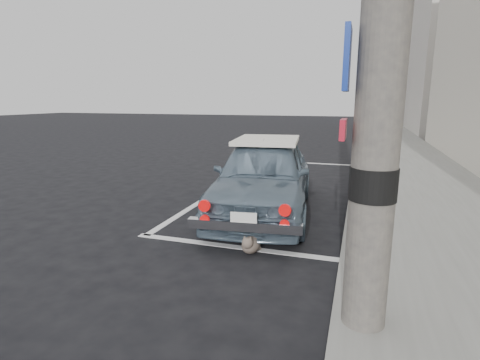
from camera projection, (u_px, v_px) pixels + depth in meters
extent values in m
plane|color=black|center=(217.00, 231.00, 5.55)|extent=(80.00, 80.00, 0.00)
cube|color=slate|center=(433.00, 209.00, 6.44)|extent=(2.80, 40.00, 0.15)
cube|color=red|center=(454.00, 17.00, 12.48)|extent=(0.10, 2.00, 1.60)
cube|color=beige|center=(447.00, 62.00, 21.40)|extent=(3.50, 10.00, 8.00)
cube|color=silver|center=(239.00, 247.00, 4.94)|extent=(3.00, 0.12, 0.01)
cube|color=silver|center=(310.00, 163.00, 11.45)|extent=(3.00, 0.12, 0.01)
cube|color=silver|center=(228.00, 184.00, 8.61)|extent=(0.12, 7.00, 0.01)
cylinder|color=black|center=(373.00, 184.00, 2.80)|extent=(0.36, 0.36, 0.25)
cube|color=navy|center=(347.00, 59.00, 2.68)|extent=(0.04, 0.35, 0.45)
cube|color=red|center=(343.00, 129.00, 2.79)|extent=(0.04, 0.30, 0.15)
cube|color=white|center=(342.00, 129.00, 2.79)|extent=(0.02, 0.16, 0.08)
imported|color=slate|center=(264.00, 176.00, 6.35)|extent=(1.95, 3.92, 1.28)
cube|color=silver|center=(267.00, 140.00, 6.59)|extent=(1.22, 1.55, 0.07)
cube|color=silver|center=(244.00, 226.00, 4.64)|extent=(1.44, 0.29, 0.12)
cube|color=white|center=(244.00, 219.00, 4.58)|extent=(0.33, 0.06, 0.17)
cylinder|color=red|center=(204.00, 206.00, 4.66)|extent=(0.15, 0.06, 0.15)
cylinder|color=red|center=(285.00, 210.00, 4.47)|extent=(0.15, 0.06, 0.15)
cylinder|color=red|center=(205.00, 219.00, 4.70)|extent=(0.12, 0.05, 0.12)
cylinder|color=red|center=(284.00, 225.00, 4.51)|extent=(0.12, 0.05, 0.12)
ellipsoid|color=#706255|center=(251.00, 244.00, 4.76)|extent=(0.24, 0.36, 0.22)
sphere|color=#706255|center=(247.00, 243.00, 4.60)|extent=(0.14, 0.14, 0.14)
cone|color=#706255|center=(245.00, 237.00, 4.60)|extent=(0.05, 0.05, 0.05)
cone|color=#706255|center=(250.00, 238.00, 4.57)|extent=(0.05, 0.05, 0.05)
cylinder|color=#706255|center=(259.00, 245.00, 4.93)|extent=(0.12, 0.23, 0.03)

